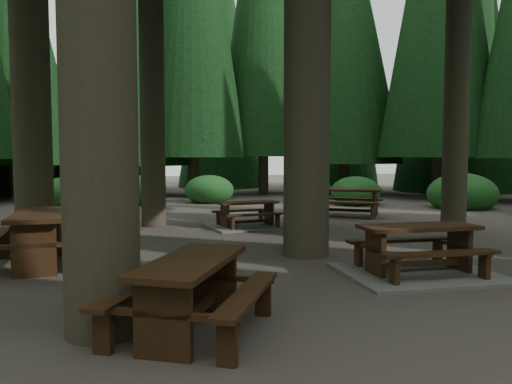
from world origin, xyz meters
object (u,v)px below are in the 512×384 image
object	(u,v)px
picnic_table_d	(348,198)
picnic_table_c	(247,219)
picnic_table_a	(418,258)
picnic_table_b	(40,231)
picnic_table_e	(191,284)

from	to	relation	value
picnic_table_d	picnic_table_c	bearing A→B (deg)	-123.47
picnic_table_d	picnic_table_a	bearing A→B (deg)	-73.96
picnic_table_a	picnic_table_d	xyz separation A→B (m)	(2.57, 7.16, 0.30)
picnic_table_a	picnic_table_b	world-z (taller)	picnic_table_b
picnic_table_d	picnic_table_e	size ratio (longest dim) A/B	1.10
picnic_table_a	picnic_table_c	bearing A→B (deg)	104.88
picnic_table_e	picnic_table_c	bearing A→B (deg)	10.18
picnic_table_a	picnic_table_c	world-z (taller)	picnic_table_a
picnic_table_b	picnic_table_e	xyz separation A→B (m)	(1.86, -3.89, -0.08)
picnic_table_a	picnic_table_e	size ratio (longest dim) A/B	1.07
picnic_table_a	picnic_table_b	bearing A→B (deg)	161.43
picnic_table_b	picnic_table_c	bearing A→B (deg)	-53.92
picnic_table_d	picnic_table_e	world-z (taller)	picnic_table_d
picnic_table_d	picnic_table_e	distance (m)	10.71
picnic_table_c	picnic_table_b	bearing A→B (deg)	-150.19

